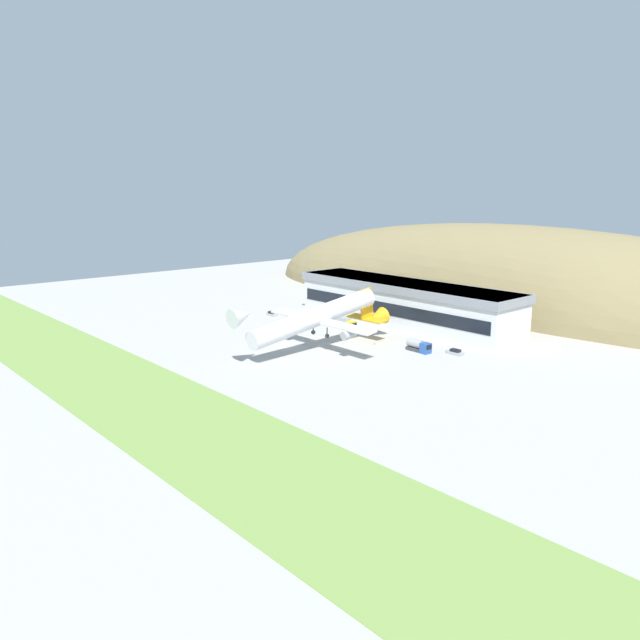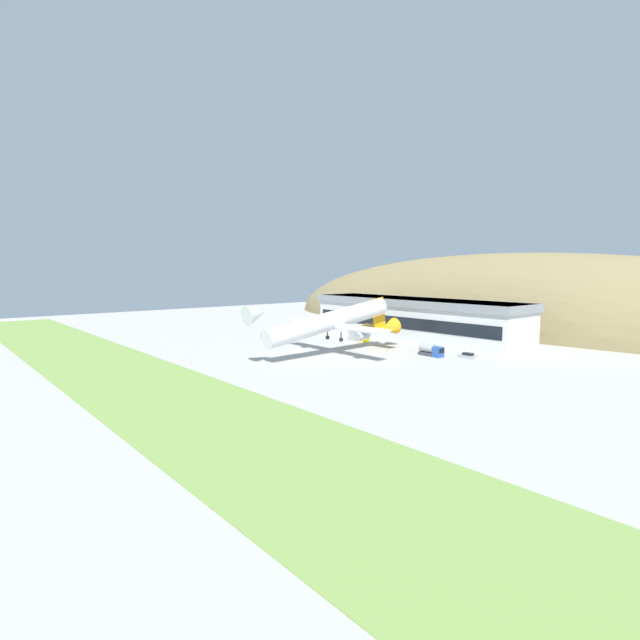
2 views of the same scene
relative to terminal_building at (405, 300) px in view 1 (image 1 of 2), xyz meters
The scene contains 11 objects.
ground_plane 45.47m from the terminal_building, 93.03° to the right, with size 317.23×317.23×0.00m, color #ADAAA3.
grass_strip_foreground 92.89m from the terminal_building, 91.47° to the right, with size 285.51×27.33×0.08m, color #759947.
hill_backdrop 52.01m from the terminal_building, 85.56° to the left, with size 243.18×64.99×57.50m, color olive.
terminal_building is the anchor object (origin of this frame).
cargo_airplane 41.94m from the terminal_building, 81.21° to the right, with size 37.25×51.66×12.60m.
service_car_0 37.64m from the terminal_building, 28.88° to the right, with size 4.60×1.91×1.47m.
service_car_1 44.33m from the terminal_building, 147.83° to the right, with size 4.09×1.82×1.43m.
service_car_2 32.77m from the terminal_building, 145.90° to the right, with size 3.84×2.02×1.60m.
fuel_truck 20.51m from the terminal_building, 111.86° to the right, with size 6.99×2.73×3.34m.
box_truck 33.67m from the terminal_building, 42.68° to the right, with size 7.02×2.48×3.15m.
traffic_cone_0 28.86m from the terminal_building, 65.53° to the right, with size 0.52×0.52×0.58m.
Camera 1 is at (126.50, -99.65, 41.79)m, focal length 35.00 mm.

